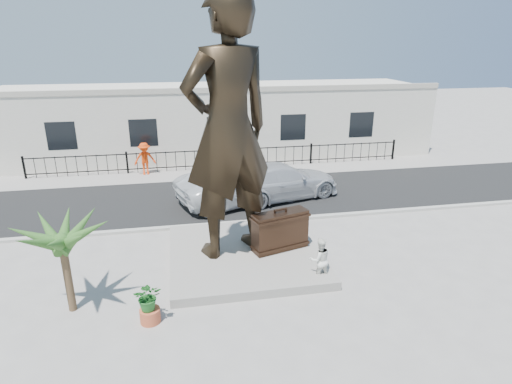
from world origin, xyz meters
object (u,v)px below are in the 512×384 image
(statue, at_px, (228,130))
(suitcase, at_px, (280,231))
(car_white, at_px, (243,182))
(tourist, at_px, (320,260))

(statue, height_order, suitcase, statue)
(suitcase, bearing_deg, car_white, 77.37)
(statue, relative_size, car_white, 1.35)
(suitcase, distance_m, car_white, 5.86)
(statue, bearing_deg, tourist, 119.75)
(statue, height_order, car_white, statue)
(statue, bearing_deg, suitcase, 149.67)
(tourist, bearing_deg, car_white, -83.50)
(statue, xyz_separation_m, car_white, (1.35, 5.59, -3.71))
(suitcase, xyz_separation_m, tourist, (0.86, -1.79, -0.26))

